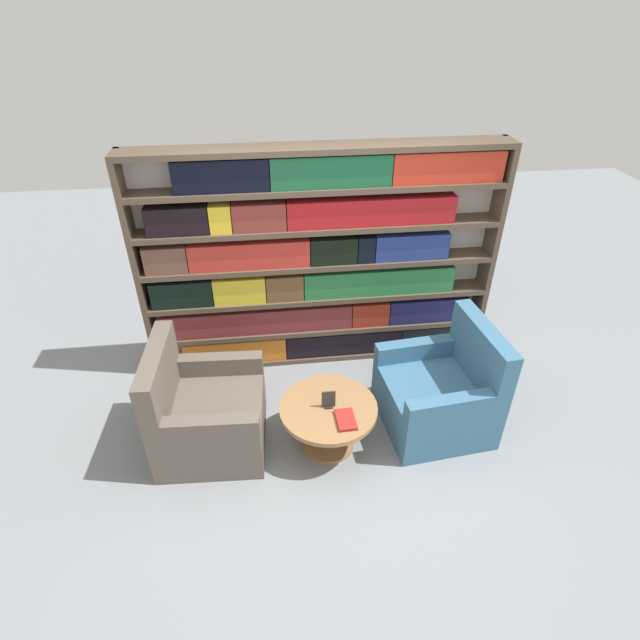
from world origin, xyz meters
TOP-DOWN VIEW (x-y plane):
  - ground_plane at (0.00, 0.00)m, footprint 14.00×14.00m
  - bookshelf at (-0.01, 1.38)m, footprint 3.34×0.30m
  - armchair_left at (-1.08, 0.28)m, footprint 0.89×0.91m
  - armchair_right at (0.91, 0.28)m, footprint 0.93×0.94m
  - coffee_table at (-0.09, 0.12)m, footprint 0.79×0.79m
  - table_sign at (-0.09, 0.12)m, footprint 0.11×0.06m
  - stray_book at (0.02, -0.06)m, footprint 0.15×0.23m

SIDE VIEW (x-z plane):
  - ground_plane at x=0.00m, z-range 0.00..0.00m
  - coffee_table at x=-0.09m, z-range 0.09..0.53m
  - armchair_left at x=-1.08m, z-range -0.17..0.80m
  - armchair_right at x=0.91m, z-range -0.17..0.80m
  - stray_book at x=0.02m, z-range 0.44..0.46m
  - table_sign at x=-0.09m, z-range 0.43..0.58m
  - bookshelf at x=-0.01m, z-range -0.02..2.13m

